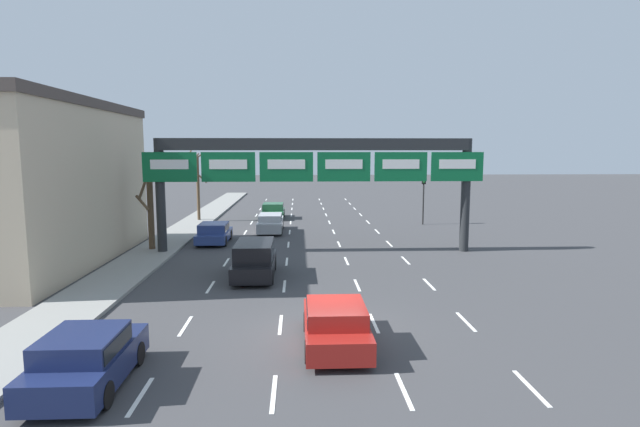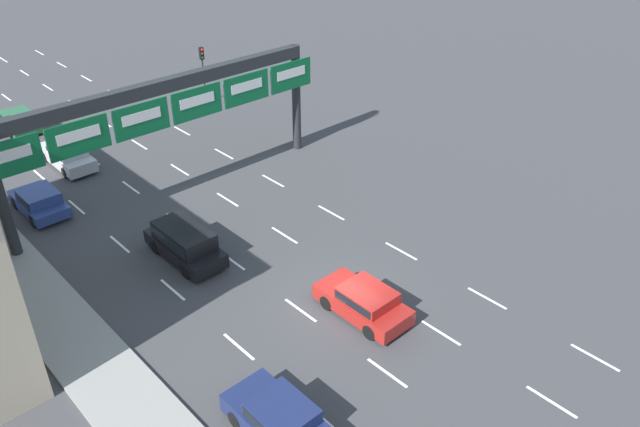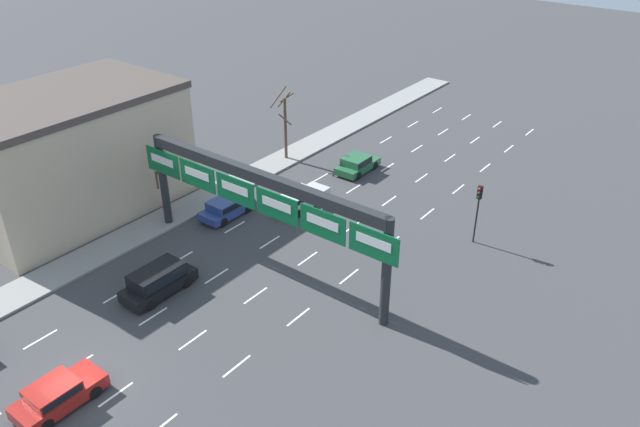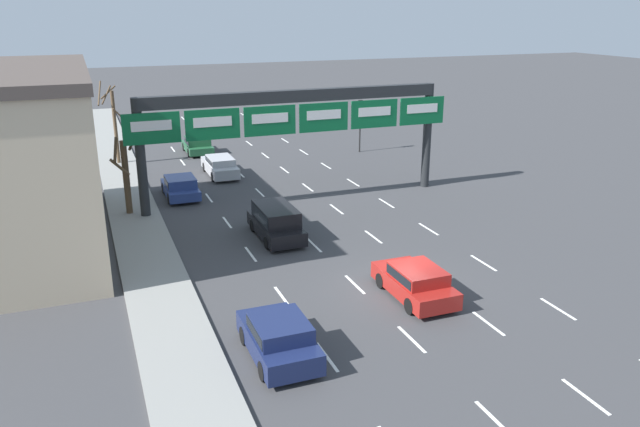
{
  "view_description": "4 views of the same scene",
  "coord_description": "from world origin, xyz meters",
  "px_view_note": "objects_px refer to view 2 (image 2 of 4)",
  "views": [
    {
      "loc": [
        -1.01,
        -15.9,
        6.06
      ],
      "look_at": [
        0.22,
        11.88,
        2.55
      ],
      "focal_mm": 28.0,
      "sensor_mm": 36.0,
      "label": 1
    },
    {
      "loc": [
        -15.19,
        -14.85,
        17.51
      ],
      "look_at": [
        1.98,
        3.68,
        2.21
      ],
      "focal_mm": 35.0,
      "sensor_mm": 36.0,
      "label": 2
    },
    {
      "loc": [
        22.93,
        -10.41,
        22.6
      ],
      "look_at": [
        2.68,
        15.99,
        3.75
      ],
      "focal_mm": 35.0,
      "sensor_mm": 36.0,
      "label": 3
    },
    {
      "loc": [
        -11.91,
        -21.38,
        11.44
      ],
      "look_at": [
        -2.5,
        3.0,
        2.72
      ],
      "focal_mm": 35.0,
      "sensor_mm": 36.0,
      "label": 4
    }
  ],
  "objects_px": {
    "sign_gantry": "(167,106)",
    "car_red": "(364,301)",
    "car_silver": "(67,155)",
    "traffic_light_near_gantry": "(203,63)",
    "suv_black": "(185,241)",
    "car_blue": "(39,200)",
    "car_navy": "(279,419)",
    "car_green": "(18,120)"
  },
  "relations": [
    {
      "from": "sign_gantry",
      "to": "car_red",
      "type": "height_order",
      "value": "sign_gantry"
    },
    {
      "from": "car_silver",
      "to": "traffic_light_near_gantry",
      "type": "xyz_separation_m",
      "value": [
        12.37,
        3.33,
        2.31
      ]
    },
    {
      "from": "suv_black",
      "to": "car_silver",
      "type": "relative_size",
      "value": 0.95
    },
    {
      "from": "suv_black",
      "to": "traffic_light_near_gantry",
      "type": "xyz_separation_m",
      "value": [
        12.41,
        16.76,
        2.09
      ]
    },
    {
      "from": "car_blue",
      "to": "car_silver",
      "type": "height_order",
      "value": "car_silver"
    },
    {
      "from": "car_red",
      "to": "suv_black",
      "type": "bearing_deg",
      "value": 110.34
    },
    {
      "from": "car_navy",
      "to": "traffic_light_near_gantry",
      "type": "xyz_separation_m",
      "value": [
        15.77,
        27.89,
        2.26
      ]
    },
    {
      "from": "suv_black",
      "to": "traffic_light_near_gantry",
      "type": "height_order",
      "value": "traffic_light_near_gantry"
    },
    {
      "from": "suv_black",
      "to": "car_navy",
      "type": "xyz_separation_m",
      "value": [
        -3.36,
        -11.14,
        -0.17
      ]
    },
    {
      "from": "car_silver",
      "to": "car_navy",
      "type": "bearing_deg",
      "value": -97.88
    },
    {
      "from": "suv_black",
      "to": "car_blue",
      "type": "xyz_separation_m",
      "value": [
        -3.44,
        9.06,
        -0.23
      ]
    },
    {
      "from": "car_red",
      "to": "car_silver",
      "type": "height_order",
      "value": "car_red"
    },
    {
      "from": "traffic_light_near_gantry",
      "to": "car_silver",
      "type": "bearing_deg",
      "value": -164.93
    },
    {
      "from": "car_green",
      "to": "car_blue",
      "type": "xyz_separation_m",
      "value": [
        -3.3,
        -11.97,
        -0.02
      ]
    },
    {
      "from": "suv_black",
      "to": "car_blue",
      "type": "relative_size",
      "value": 1.11
    },
    {
      "from": "sign_gantry",
      "to": "traffic_light_near_gantry",
      "type": "bearing_deg",
      "value": 49.83
    },
    {
      "from": "car_blue",
      "to": "car_silver",
      "type": "xyz_separation_m",
      "value": [
        3.48,
        4.36,
        0.02
      ]
    },
    {
      "from": "car_green",
      "to": "suv_black",
      "type": "bearing_deg",
      "value": -89.64
    },
    {
      "from": "car_green",
      "to": "sign_gantry",
      "type": "bearing_deg",
      "value": -78.01
    },
    {
      "from": "car_silver",
      "to": "traffic_light_near_gantry",
      "type": "bearing_deg",
      "value": 15.07
    },
    {
      "from": "sign_gantry",
      "to": "suv_black",
      "type": "relative_size",
      "value": 4.34
    },
    {
      "from": "sign_gantry",
      "to": "car_red",
      "type": "bearing_deg",
      "value": -89.48
    },
    {
      "from": "traffic_light_near_gantry",
      "to": "sign_gantry",
      "type": "bearing_deg",
      "value": -130.17
    },
    {
      "from": "sign_gantry",
      "to": "car_silver",
      "type": "xyz_separation_m",
      "value": [
        -3.07,
        7.68,
        -4.58
      ]
    },
    {
      "from": "suv_black",
      "to": "car_silver",
      "type": "height_order",
      "value": "suv_black"
    },
    {
      "from": "car_blue",
      "to": "car_silver",
      "type": "bearing_deg",
      "value": 51.43
    },
    {
      "from": "car_blue",
      "to": "traffic_light_near_gantry",
      "type": "height_order",
      "value": "traffic_light_near_gantry"
    },
    {
      "from": "sign_gantry",
      "to": "car_green",
      "type": "xyz_separation_m",
      "value": [
        -3.25,
        15.3,
        -4.59
      ]
    },
    {
      "from": "car_silver",
      "to": "car_navy",
      "type": "relative_size",
      "value": 1.2
    },
    {
      "from": "car_green",
      "to": "traffic_light_near_gantry",
      "type": "xyz_separation_m",
      "value": [
        12.55,
        -4.28,
        2.31
      ]
    },
    {
      "from": "car_navy",
      "to": "car_silver",
      "type": "bearing_deg",
      "value": 82.12
    },
    {
      "from": "sign_gantry",
      "to": "car_silver",
      "type": "height_order",
      "value": "sign_gantry"
    },
    {
      "from": "sign_gantry",
      "to": "car_red",
      "type": "distance_m",
      "value": 15.2
    },
    {
      "from": "car_red",
      "to": "traffic_light_near_gantry",
      "type": "distance_m",
      "value": 27.21
    },
    {
      "from": "suv_black",
      "to": "car_silver",
      "type": "xyz_separation_m",
      "value": [
        0.04,
        13.43,
        -0.21
      ]
    },
    {
      "from": "suv_black",
      "to": "car_green",
      "type": "bearing_deg",
      "value": 90.36
    },
    {
      "from": "car_red",
      "to": "sign_gantry",
      "type": "bearing_deg",
      "value": 90.52
    },
    {
      "from": "car_green",
      "to": "car_silver",
      "type": "relative_size",
      "value": 0.85
    },
    {
      "from": "car_red",
      "to": "car_silver",
      "type": "distance_m",
      "value": 22.41
    },
    {
      "from": "car_green",
      "to": "car_navy",
      "type": "height_order",
      "value": "car_navy"
    },
    {
      "from": "sign_gantry",
      "to": "suv_black",
      "type": "distance_m",
      "value": 7.86
    },
    {
      "from": "car_blue",
      "to": "traffic_light_near_gantry",
      "type": "xyz_separation_m",
      "value": [
        15.85,
        7.69,
        2.33
      ]
    }
  ]
}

